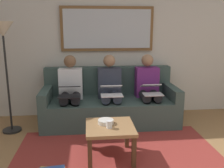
% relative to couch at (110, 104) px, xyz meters
% --- Properties ---
extents(wall_rear, '(6.00, 0.12, 2.60)m').
position_rel_couch_xyz_m(wall_rear, '(0.00, -0.48, 0.99)').
color(wall_rear, beige).
rests_on(wall_rear, ground_plane).
extents(area_rug, '(2.60, 1.80, 0.01)m').
position_rel_couch_xyz_m(area_rug, '(0.00, 1.27, -0.31)').
color(area_rug, maroon).
rests_on(area_rug, ground_plane).
extents(couch, '(2.20, 0.90, 0.90)m').
position_rel_couch_xyz_m(couch, '(0.00, 0.00, 0.00)').
color(couch, '#384C47').
rests_on(couch, ground_plane).
extents(framed_mirror, '(1.61, 0.05, 0.76)m').
position_rel_couch_xyz_m(framed_mirror, '(0.00, -0.39, 1.24)').
color(framed_mirror, brown).
extents(coffee_table, '(0.58, 0.58, 0.42)m').
position_rel_couch_xyz_m(coffee_table, '(0.10, 1.22, 0.04)').
color(coffee_table, olive).
rests_on(coffee_table, ground_plane).
extents(cup, '(0.07, 0.07, 0.09)m').
position_rel_couch_xyz_m(cup, '(0.12, 1.28, 0.15)').
color(cup, silver).
rests_on(cup, coffee_table).
extents(bowl, '(0.19, 0.19, 0.05)m').
position_rel_couch_xyz_m(bowl, '(0.15, 1.14, 0.13)').
color(bowl, beige).
rests_on(bowl, coffee_table).
extents(person_left, '(0.38, 0.58, 1.14)m').
position_rel_couch_xyz_m(person_left, '(-0.64, 0.07, 0.30)').
color(person_left, '#66236B').
rests_on(person_left, couch).
extents(laptop_silver, '(0.30, 0.35, 0.15)m').
position_rel_couch_xyz_m(laptop_silver, '(-0.64, 0.31, 0.31)').
color(laptop_silver, silver).
extents(person_middle, '(0.38, 0.58, 1.14)m').
position_rel_couch_xyz_m(person_middle, '(0.00, 0.07, 0.30)').
color(person_middle, '#2D3342').
rests_on(person_middle, couch).
extents(laptop_white, '(0.33, 0.35, 0.15)m').
position_rel_couch_xyz_m(laptop_white, '(0.00, 0.31, 0.31)').
color(laptop_white, white).
extents(person_right, '(0.38, 0.58, 1.14)m').
position_rel_couch_xyz_m(person_right, '(0.64, 0.07, 0.30)').
color(person_right, silver).
rests_on(person_right, couch).
extents(laptop_black, '(0.33, 0.37, 0.16)m').
position_rel_couch_xyz_m(laptop_black, '(0.64, 0.31, 0.32)').
color(laptop_black, black).
extents(standing_lamp, '(0.32, 0.32, 1.66)m').
position_rel_couch_xyz_m(standing_lamp, '(1.55, 0.27, 1.06)').
color(standing_lamp, black).
rests_on(standing_lamp, ground_plane).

